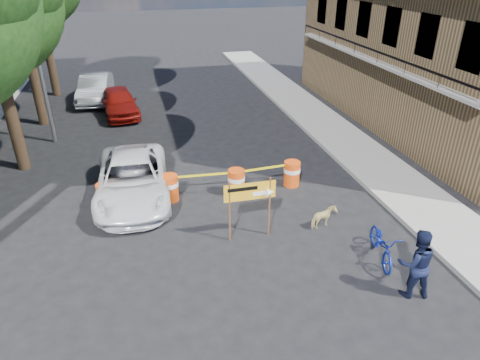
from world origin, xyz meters
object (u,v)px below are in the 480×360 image
dog (324,218)px  suv_white (132,179)px  barrel_far_left (106,196)px  detour_sign (257,195)px  barrel_mid_left (170,187)px  sedan_red (119,102)px  sedan_silver (95,88)px  barrel_far_right (292,173)px  pedestrian (416,264)px  bicycle (384,230)px  barrel_mid_right (236,182)px

dog → suv_white: 6.29m
barrel_far_left → detour_sign: (4.17, -2.60, 0.90)m
barrel_mid_left → dog: bearing=-32.9°
sedan_red → sedan_silver: sedan_silver is taller
barrel_mid_left → barrel_far_right: 4.24m
pedestrian → bicycle: bicycle is taller
barrel_mid_left → detour_sign: (2.17, -2.70, 0.90)m
dog → sedan_silver: size_ratio=0.18×
barrel_far_left → sedan_red: sedan_red is taller
barrel_far_right → sedan_red: 10.92m
suv_white → sedan_silver: bearing=100.6°
barrel_far_left → barrel_far_right: (6.24, 0.10, 0.00)m
barrel_far_left → suv_white: 1.03m
barrel_mid_right → suv_white: size_ratio=0.18×
detour_sign → pedestrian: detour_sign is taller
bicycle → suv_white: (-6.27, 4.95, -0.21)m
barrel_mid_left → sedan_red: sedan_red is taller
barrel_far_left → barrel_far_right: size_ratio=1.00×
detour_sign → suv_white: bearing=136.8°
detour_sign → sedan_red: 12.53m
barrel_mid_right → detour_sign: detour_sign is taller
barrel_mid_left → dog: size_ratio=1.13×
barrel_mid_right → bicycle: bicycle is taller
pedestrian → barrel_mid_right: bearing=-49.9°
pedestrian → bicycle: size_ratio=0.99×
barrel_mid_right → detour_sign: 2.71m
detour_sign → bicycle: bearing=-31.0°
detour_sign → pedestrian: (2.93, -3.16, -0.48)m
barrel_mid_left → detour_sign: 3.58m
barrel_mid_left → sedan_red: bearing=99.6°
barrel_mid_left → dog: barrel_mid_left is taller
barrel_far_left → pedestrian: bearing=-39.1°
barrel_far_right → detour_sign: bearing=-127.6°
barrel_mid_right → barrel_mid_left: bearing=176.1°
barrel_mid_right → bicycle: (2.89, -4.34, 0.43)m
barrel_far_right → sedan_silver: 13.97m
barrel_far_left → barrel_mid_left: size_ratio=1.00×
barrel_far_left → barrel_mid_right: bearing=-0.7°
barrel_mid_left → bicycle: size_ratio=0.50×
barrel_mid_right → pedestrian: (2.88, -5.71, 0.42)m
barrel_mid_left → suv_white: size_ratio=0.18×
barrel_mid_left → suv_white: (-1.16, 0.46, 0.22)m
barrel_far_right → sedan_silver: sedan_silver is taller
detour_sign → pedestrian: 4.34m
barrel_mid_right → suv_white: suv_white is taller
barrel_far_right → sedan_red: bearing=122.2°
barrel_far_left → suv_white: (0.84, 0.56, 0.22)m
barrel_far_left → sedan_silver: bearing=94.0°
barrel_far_left → detour_sign: detour_sign is taller
barrel_mid_right → sedan_red: bearing=111.9°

